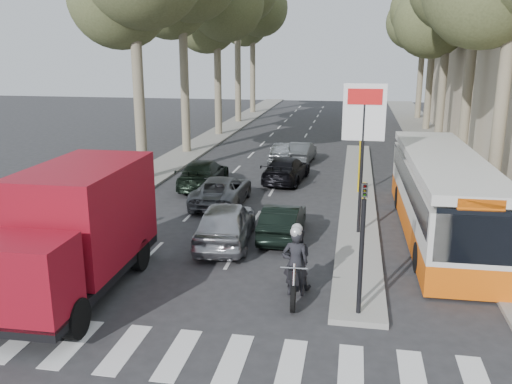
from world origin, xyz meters
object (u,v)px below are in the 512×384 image
dark_hatchback (283,221)px  red_truck (76,229)px  city_bus (441,193)px  motorcycle (296,262)px  silver_hatchback (226,223)px

dark_hatchback → red_truck: red_truck is taller
city_bus → motorcycle: city_bus is taller
red_truck → city_bus: bearing=31.5°
silver_hatchback → dark_hatchback: (1.91, 1.02, -0.16)m
motorcycle → red_truck: bearing=-173.9°
dark_hatchback → city_bus: 5.94m
silver_hatchback → motorcycle: size_ratio=1.87×
dark_hatchback → silver_hatchback: bearing=29.1°
city_bus → silver_hatchback: bearing=-163.7°
silver_hatchback → city_bus: bearing=-167.7°
silver_hatchback → city_bus: 8.02m
motorcycle → silver_hatchback: bearing=125.7°
silver_hatchback → red_truck: red_truck is taller
silver_hatchback → city_bus: (7.62, 2.35, 0.83)m
silver_hatchback → red_truck: size_ratio=0.68×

